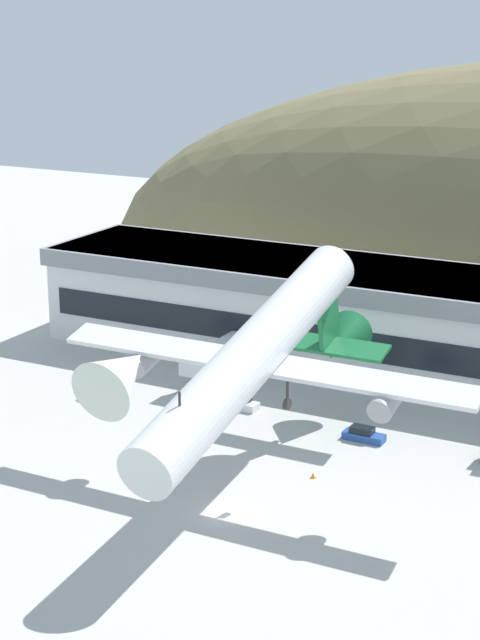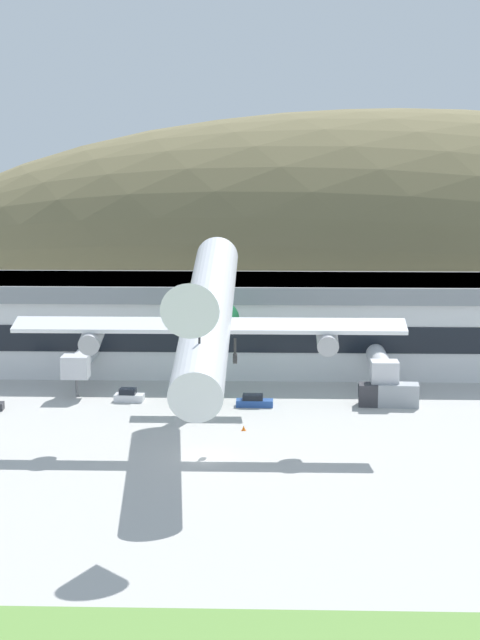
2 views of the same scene
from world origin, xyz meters
name	(u,v)px [view 2 (image 2 of 2)]	position (x,y,z in m)	size (l,w,h in m)	color
ground_plane	(203,458)	(0.00, 0.00, 0.00)	(326.58, 326.58, 0.00)	#B7B5AF
hill_backdrop	(393,313)	(29.90, 95.83, 0.00)	(206.08, 74.93, 76.63)	olive
terminal_building	(237,318)	(1.96, 44.68, 7.31)	(99.66, 19.11, 12.90)	silver
jetway_0	(81,361)	(-17.89, 29.26, 3.99)	(3.38, 11.46, 5.43)	silver
jetway_1	(381,365)	(20.91, 28.16, 3.99)	(3.38, 13.52, 5.43)	silver
cargo_airplane	(209,318)	(0.30, 5.20, 13.78)	(41.92, 49.91, 16.10)	silver
service_car_1	(254,401)	(4.82, 21.85, 0.63)	(4.55, 1.81, 1.52)	#264C99
service_car_2	(129,396)	(-10.94, 24.06, 0.67)	(3.75, 1.99, 1.62)	silver
fuel_truck	(389,395)	(21.36, 22.61, 1.40)	(7.52, 3.02, 2.82)	#333338
traffic_cone_0	(244,428)	(3.86, 10.66, 0.28)	(0.52, 0.52, 0.58)	orange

